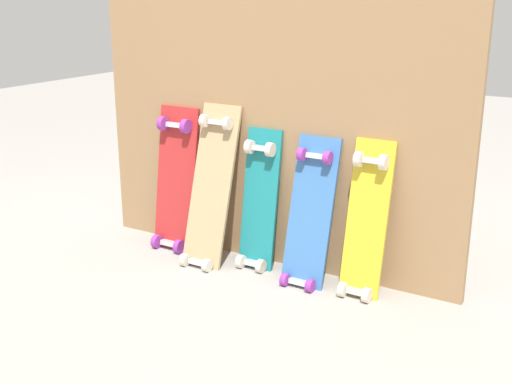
# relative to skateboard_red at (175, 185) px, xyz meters

# --- Properties ---
(ground_plane) EXTENTS (12.00, 12.00, 0.00)m
(ground_plane) POSITION_rel_skateboard_red_xyz_m (0.51, 0.02, -0.33)
(ground_plane) COLOR #9E9991
(plywood_wall_panel) EXTENTS (1.90, 0.04, 1.87)m
(plywood_wall_panel) POSITION_rel_skateboard_red_xyz_m (0.51, 0.09, 0.60)
(plywood_wall_panel) COLOR #99724C
(plywood_wall_panel) RESTS_ON ground
(skateboard_red) EXTENTS (0.23, 0.19, 0.79)m
(skateboard_red) POSITION_rel_skateboard_red_xyz_m (0.00, 0.00, 0.00)
(skateboard_red) COLOR #B22626
(skateboard_red) RESTS_ON ground
(skateboard_natural) EXTENTS (0.21, 0.30, 0.83)m
(skateboard_natural) POSITION_rel_skateboard_red_xyz_m (0.26, -0.06, 0.01)
(skateboard_natural) COLOR tan
(skateboard_natural) RESTS_ON ground
(skateboard_teal) EXTENTS (0.18, 0.18, 0.73)m
(skateboard_teal) POSITION_rel_skateboard_red_xyz_m (0.49, 0.00, -0.03)
(skateboard_teal) COLOR #197A7F
(skateboard_teal) RESTS_ON ground
(skateboard_blue) EXTENTS (0.21, 0.24, 0.73)m
(skateboard_blue) POSITION_rel_skateboard_red_xyz_m (0.78, -0.03, -0.04)
(skateboard_blue) COLOR #386BAD
(skateboard_blue) RESTS_ON ground
(skateboard_yellow) EXTENTS (0.18, 0.21, 0.74)m
(skateboard_yellow) POSITION_rel_skateboard_red_xyz_m (1.04, -0.02, -0.03)
(skateboard_yellow) COLOR gold
(skateboard_yellow) RESTS_ON ground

